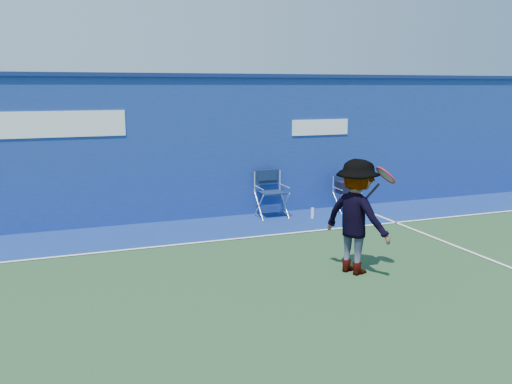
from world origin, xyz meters
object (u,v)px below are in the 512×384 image
object	(u,v)px
directors_chair_right	(347,197)
water_bottle	(312,213)
tennis_player	(357,217)
directors_chair_left	(271,202)

from	to	relation	value
directors_chair_right	water_bottle	distance (m)	1.10
tennis_player	water_bottle	bearing A→B (deg)	74.60
directors_chair_right	tennis_player	size ratio (longest dim) A/B	0.47
directors_chair_left	water_bottle	xyz separation A→B (m)	(0.78, -0.45, -0.22)
directors_chair_left	directors_chair_right	size ratio (longest dim) A/B	1.25
directors_chair_right	tennis_player	world-z (taller)	tennis_player
water_bottle	tennis_player	xyz separation A→B (m)	(-0.92, -3.33, 0.76)
directors_chair_right	water_bottle	bearing A→B (deg)	-162.40
directors_chair_right	directors_chair_left	bearing A→B (deg)	176.18
directors_chair_right	tennis_player	xyz separation A→B (m)	(-1.94, -3.66, 0.54)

